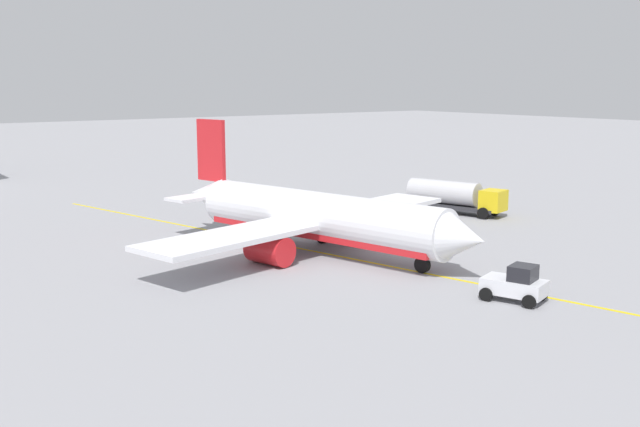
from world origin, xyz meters
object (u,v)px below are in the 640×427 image
airplane (315,218)px  pushback_tug (516,284)px  refueling_worker (413,211)px  fuel_tanker (453,196)px  safety_cone_nose (516,272)px

airplane → pushback_tug: bearing=6.7°
refueling_worker → airplane: bearing=-70.4°
pushback_tug → airplane: bearing=-173.3°
airplane → refueling_worker: airplane is taller
airplane → pushback_tug: airplane is taller
airplane → refueling_worker: (-5.39, 15.16, -1.80)m
fuel_tanker → safety_cone_nose: size_ratio=15.95×
airplane → fuel_tanker: 21.51m
airplane → fuel_tanker: (-5.59, 20.75, -0.89)m
airplane → safety_cone_nose: bearing=24.7°
fuel_tanker → safety_cone_nose: fuel_tanker is taller
refueling_worker → safety_cone_nose: refueling_worker is taller
safety_cone_nose → refueling_worker: bearing=155.5°
pushback_tug → safety_cone_nose: 5.60m
airplane → safety_cone_nose: 15.44m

